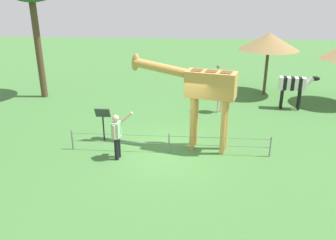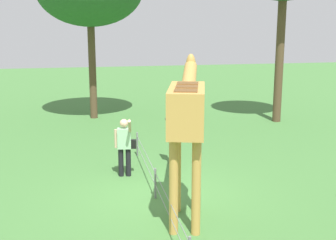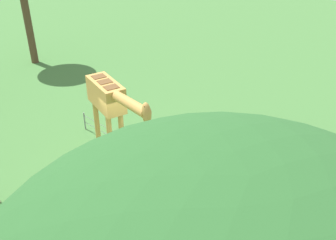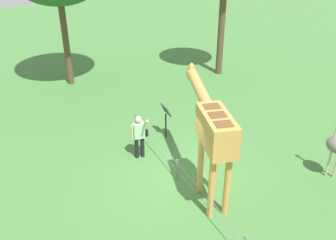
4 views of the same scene
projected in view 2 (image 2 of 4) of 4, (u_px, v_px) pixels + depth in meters
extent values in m
plane|color=#427538|center=(163.00, 198.00, 10.99)|extent=(60.00, 60.00, 0.00)
cylinder|color=#C69347|center=(177.00, 169.00, 10.04)|extent=(0.18, 0.18, 1.97)
cylinder|color=#C69347|center=(197.00, 169.00, 10.01)|extent=(0.18, 0.18, 1.97)
cylinder|color=#C69347|center=(174.00, 187.00, 8.97)|extent=(0.18, 0.18, 1.97)
cylinder|color=#C69347|center=(196.00, 187.00, 8.94)|extent=(0.18, 0.18, 1.97)
cube|color=#C69347|center=(187.00, 109.00, 9.17)|extent=(1.82, 1.12, 0.90)
cube|color=brown|center=(188.00, 83.00, 9.56)|extent=(0.46, 0.52, 0.02)
cube|color=brown|center=(187.00, 87.00, 9.07)|extent=(0.46, 0.52, 0.02)
cube|color=brown|center=(186.00, 91.00, 8.59)|extent=(0.46, 0.52, 0.02)
cylinder|color=#C69347|center=(189.00, 78.00, 10.73)|extent=(2.24, 0.89, 0.62)
ellipsoid|color=#C69347|center=(191.00, 66.00, 11.76)|extent=(0.42, 0.35, 0.67)
cylinder|color=brown|center=(189.00, 59.00, 11.71)|extent=(0.05, 0.05, 0.14)
cylinder|color=brown|center=(193.00, 59.00, 11.73)|extent=(0.05, 0.05, 0.14)
cylinder|color=black|center=(128.00, 162.00, 12.42)|extent=(0.14, 0.14, 0.78)
cylinder|color=black|center=(121.00, 162.00, 12.41)|extent=(0.14, 0.14, 0.78)
cube|color=#93C699|center=(124.00, 138.00, 12.27)|extent=(0.29, 0.39, 0.55)
sphere|color=#D8AD8C|center=(124.00, 123.00, 12.18)|extent=(0.22, 0.22, 0.22)
cylinder|color=#D8AD8C|center=(130.00, 126.00, 11.89)|extent=(0.47, 0.14, 0.43)
cylinder|color=#D8AD8C|center=(116.00, 139.00, 12.26)|extent=(0.08, 0.08, 0.50)
cube|color=black|center=(133.00, 144.00, 12.37)|extent=(0.15, 0.21, 0.24)
cylinder|color=brown|center=(279.00, 61.00, 18.50)|extent=(0.34, 0.34, 4.99)
cylinder|color=brown|center=(92.00, 71.00, 19.25)|extent=(0.30, 0.30, 4.04)
cylinder|color=black|center=(170.00, 148.00, 13.46)|extent=(0.06, 0.06, 0.95)
cube|color=#333D38|center=(170.00, 126.00, 13.32)|extent=(0.56, 0.21, 0.38)
cylinder|color=slate|center=(155.00, 183.00, 10.87)|extent=(0.05, 0.05, 0.75)
cylinder|color=slate|center=(137.00, 144.00, 14.23)|extent=(0.05, 0.05, 0.75)
cube|color=slate|center=(155.00, 173.00, 10.82)|extent=(7.00, 0.01, 0.01)
cube|color=slate|center=(155.00, 185.00, 10.88)|extent=(7.00, 0.01, 0.01)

